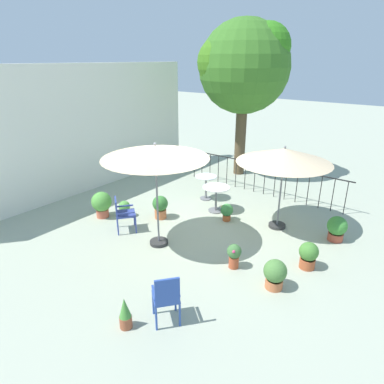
{
  "coord_description": "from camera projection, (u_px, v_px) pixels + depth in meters",
  "views": [
    {
      "loc": [
        -6.15,
        -4.63,
        4.18
      ],
      "look_at": [
        0.0,
        0.13,
        1.08
      ],
      "focal_mm": 31.55,
      "sensor_mm": 36.0,
      "label": 1
    }
  ],
  "objects": [
    {
      "name": "potted_plant_1",
      "position": [
        125.0,
        313.0,
        5.53
      ],
      "size": [
        0.21,
        0.21,
        0.58
      ],
      "color": "#9B5034",
      "rests_on": "ground"
    },
    {
      "name": "patio_umbrella_0",
      "position": [
        155.0,
        153.0,
        7.31
      ],
      "size": [
        2.38,
        2.38,
        2.49
      ],
      "color": "#2D2D2D",
      "rests_on": "ground"
    },
    {
      "name": "patio_chair_0",
      "position": [
        166.0,
        296.0,
        5.51
      ],
      "size": [
        0.6,
        0.6,
        0.97
      ],
      "color": "#2C4B9F",
      "rests_on": "ground"
    },
    {
      "name": "potted_plant_4",
      "position": [
        102.0,
        203.0,
        9.38
      ],
      "size": [
        0.56,
        0.56,
        0.74
      ],
      "color": "#BC5A42",
      "rests_on": "ground"
    },
    {
      "name": "ground_plane",
      "position": [
        196.0,
        232.0,
        8.69
      ],
      "size": [
        60.0,
        60.0,
        0.0
      ],
      "primitive_type": "plane",
      "color": "#9FA792"
    },
    {
      "name": "patio_umbrella_1",
      "position": [
        284.0,
        156.0,
        8.25
      ],
      "size": [
        2.34,
        2.34,
        2.2
      ],
      "color": "#2D2D2D",
      "rests_on": "ground"
    },
    {
      "name": "cafe_table_0",
      "position": [
        206.0,
        183.0,
        10.55
      ],
      "size": [
        0.68,
        0.68,
        0.76
      ],
      "color": "silver",
      "rests_on": "ground"
    },
    {
      "name": "potted_plant_2",
      "position": [
        308.0,
        255.0,
        7.1
      ],
      "size": [
        0.41,
        0.41,
        0.6
      ],
      "color": "#AC512F",
      "rests_on": "ground"
    },
    {
      "name": "potted_plant_7",
      "position": [
        227.0,
        211.0,
        9.22
      ],
      "size": [
        0.35,
        0.35,
        0.49
      ],
      "color": "#AF5329",
      "rests_on": "ground"
    },
    {
      "name": "potted_plant_5",
      "position": [
        124.0,
        208.0,
        9.46
      ],
      "size": [
        0.32,
        0.32,
        0.47
      ],
      "color": "brown",
      "rests_on": "ground"
    },
    {
      "name": "potted_plant_3",
      "position": [
        337.0,
        228.0,
        8.19
      ],
      "size": [
        0.47,
        0.47,
        0.63
      ],
      "color": "#AC4B36",
      "rests_on": "ground"
    },
    {
      "name": "villa_facade",
      "position": [
        75.0,
        131.0,
        10.68
      ],
      "size": [
        9.8,
        0.3,
        4.04
      ],
      "primitive_type": "cube",
      "color": "white",
      "rests_on": "ground"
    },
    {
      "name": "patio_chair_1",
      "position": [
        122.0,
        212.0,
        8.58
      ],
      "size": [
        0.68,
        0.68,
        0.9
      ],
      "color": "#344498",
      "rests_on": "ground"
    },
    {
      "name": "terrace_railing",
      "position": [
        260.0,
        173.0,
        10.97
      ],
      "size": [
        0.03,
        5.75,
        1.01
      ],
      "color": "black",
      "rests_on": "ground"
    },
    {
      "name": "shade_tree",
      "position": [
        244.0,
        67.0,
        11.78
      ],
      "size": [
        3.36,
        3.2,
        5.48
      ],
      "color": "brown",
      "rests_on": "ground"
    },
    {
      "name": "potted_plant_6",
      "position": [
        234.0,
        254.0,
        7.12
      ],
      "size": [
        0.31,
        0.31,
        0.55
      ],
      "color": "#AF4C2D",
      "rests_on": "ground"
    },
    {
      "name": "potted_plant_0",
      "position": [
        160.0,
        206.0,
        9.33
      ],
      "size": [
        0.43,
        0.43,
        0.66
      ],
      "color": "#BF683E",
      "rests_on": "ground"
    },
    {
      "name": "cafe_table_1",
      "position": [
        216.0,
        194.0,
        9.7
      ],
      "size": [
        0.79,
        0.79,
        0.76
      ],
      "color": "silver",
      "rests_on": "ground"
    },
    {
      "name": "potted_plant_8",
      "position": [
        275.0,
        273.0,
        6.47
      ],
      "size": [
        0.45,
        0.45,
        0.61
      ],
      "color": "#C0693F",
      "rests_on": "ground"
    }
  ]
}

